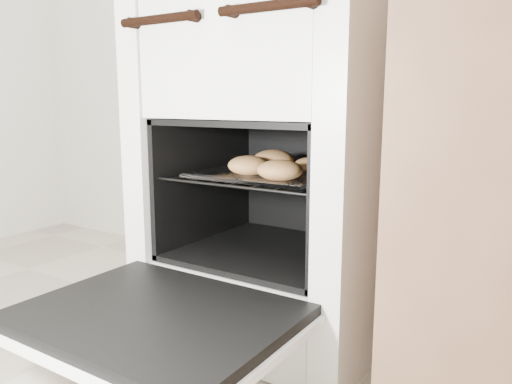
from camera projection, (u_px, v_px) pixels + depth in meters
stove at (285, 166)px, 1.34m from camera, size 0.60×0.66×0.91m
oven_door at (156, 320)px, 0.97m from camera, size 0.54×0.42×0.04m
oven_rack at (273, 175)px, 1.29m from camera, size 0.43×0.42×0.01m
foil_sheet at (269, 174)px, 1.27m from camera, size 0.34×0.30×0.01m
baked_rolls at (274, 164)px, 1.25m from camera, size 0.26×0.31×0.05m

